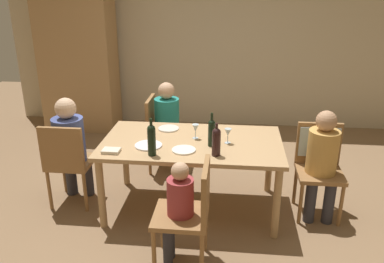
% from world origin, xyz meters
% --- Properties ---
extents(ground_plane, '(10.00, 10.00, 0.00)m').
position_xyz_m(ground_plane, '(0.00, 0.00, 0.00)').
color(ground_plane, '#846647').
extents(rear_room_partition, '(6.40, 0.12, 2.70)m').
position_xyz_m(rear_room_partition, '(0.00, 2.71, 1.35)').
color(rear_room_partition, beige).
rests_on(rear_room_partition, ground_plane).
extents(armoire_cabinet, '(1.18, 0.62, 2.18)m').
position_xyz_m(armoire_cabinet, '(-1.99, 2.26, 1.10)').
color(armoire_cabinet, '#A87F51').
rests_on(armoire_cabinet, ground_plane).
extents(dining_table, '(1.77, 1.01, 0.75)m').
position_xyz_m(dining_table, '(0.00, 0.00, 0.67)').
color(dining_table, tan).
rests_on(dining_table, ground_plane).
extents(chair_left_end, '(0.44, 0.44, 0.92)m').
position_xyz_m(chair_left_end, '(-1.27, -0.09, 0.53)').
color(chair_left_end, olive).
rests_on(chair_left_end, ground_plane).
extents(chair_far_left, '(0.44, 0.44, 0.92)m').
position_xyz_m(chair_far_left, '(-0.49, 0.89, 0.53)').
color(chair_far_left, olive).
rests_on(chair_far_left, ground_plane).
extents(chair_right_end, '(0.44, 0.46, 0.92)m').
position_xyz_m(chair_right_end, '(1.27, 0.12, 0.59)').
color(chair_right_end, olive).
rests_on(chair_right_end, ground_plane).
extents(chair_near, '(0.44, 0.44, 0.92)m').
position_xyz_m(chair_near, '(0.09, -0.89, 0.53)').
color(chair_near, olive).
rests_on(chair_near, ground_plane).
extents(person_woman_host, '(0.32, 0.36, 1.16)m').
position_xyz_m(person_woman_host, '(-1.27, 0.03, 0.67)').
color(person_woman_host, '#33333D').
rests_on(person_woman_host, ground_plane).
extents(person_man_bearded, '(0.34, 0.30, 1.12)m').
position_xyz_m(person_man_bearded, '(-0.37, 0.89, 0.65)').
color(person_man_bearded, '#33333D').
rests_on(person_man_bearded, ground_plane).
extents(person_man_guest, '(0.29, 0.34, 1.11)m').
position_xyz_m(person_man_guest, '(1.27, -0.03, 0.64)').
color(person_man_guest, '#33333D').
rests_on(person_man_guest, ground_plane).
extents(person_child_small, '(0.25, 0.22, 0.94)m').
position_xyz_m(person_child_small, '(-0.02, -0.89, 0.56)').
color(person_child_small, '#33333D').
rests_on(person_child_small, ground_plane).
extents(wine_bottle_tall_green, '(0.08, 0.08, 0.31)m').
position_xyz_m(wine_bottle_tall_green, '(0.25, -0.32, 0.89)').
color(wine_bottle_tall_green, black).
rests_on(wine_bottle_tall_green, dining_table).
extents(wine_bottle_dark_red, '(0.08, 0.08, 0.35)m').
position_xyz_m(wine_bottle_dark_red, '(-0.33, -0.37, 0.91)').
color(wine_bottle_dark_red, black).
rests_on(wine_bottle_dark_red, dining_table).
extents(wine_bottle_short_olive, '(0.07, 0.07, 0.33)m').
position_xyz_m(wine_bottle_short_olive, '(0.20, -0.10, 0.90)').
color(wine_bottle_short_olive, black).
rests_on(wine_bottle_short_olive, dining_table).
extents(wine_glass_near_left, '(0.07, 0.07, 0.15)m').
position_xyz_m(wine_glass_near_left, '(0.03, 0.07, 0.86)').
color(wine_glass_near_left, silver).
rests_on(wine_glass_near_left, dining_table).
extents(wine_glass_centre, '(0.07, 0.07, 0.15)m').
position_xyz_m(wine_glass_centre, '(0.35, -0.02, 0.86)').
color(wine_glass_centre, silver).
rests_on(wine_glass_centre, dining_table).
extents(dinner_plate_host, '(0.23, 0.23, 0.01)m').
position_xyz_m(dinner_plate_host, '(-0.05, -0.25, 0.76)').
color(dinner_plate_host, white).
rests_on(dinner_plate_host, dining_table).
extents(dinner_plate_guest_left, '(0.22, 0.22, 0.01)m').
position_xyz_m(dinner_plate_guest_left, '(-0.28, 0.30, 0.76)').
color(dinner_plate_guest_left, silver).
rests_on(dinner_plate_guest_left, dining_table).
extents(dinner_plate_guest_right, '(0.26, 0.26, 0.01)m').
position_xyz_m(dinner_plate_guest_right, '(-0.40, -0.17, 0.76)').
color(dinner_plate_guest_right, white).
rests_on(dinner_plate_guest_right, dining_table).
extents(folded_napkin, '(0.16, 0.12, 0.03)m').
position_xyz_m(folded_napkin, '(-0.72, -0.35, 0.77)').
color(folded_napkin, beige).
rests_on(folded_napkin, dining_table).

